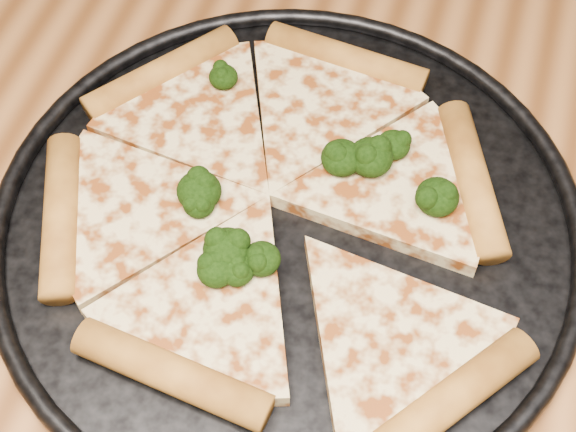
# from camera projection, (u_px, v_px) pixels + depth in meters

# --- Properties ---
(pizza_pan) EXTENTS (0.41, 0.41, 0.02)m
(pizza_pan) POSITION_uv_depth(u_px,v_px,m) (288.00, 223.00, 0.58)
(pizza_pan) COLOR black
(pizza_pan) RESTS_ON dining_table
(pizza) EXTENTS (0.36, 0.33, 0.02)m
(pizza) POSITION_uv_depth(u_px,v_px,m) (275.00, 204.00, 0.58)
(pizza) COLOR beige
(pizza) RESTS_ON pizza_pan
(broccoli_florets) EXTENTS (0.20, 0.18, 0.02)m
(broccoli_florets) POSITION_uv_depth(u_px,v_px,m) (294.00, 196.00, 0.57)
(broccoli_florets) COLOR black
(broccoli_florets) RESTS_ON pizza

